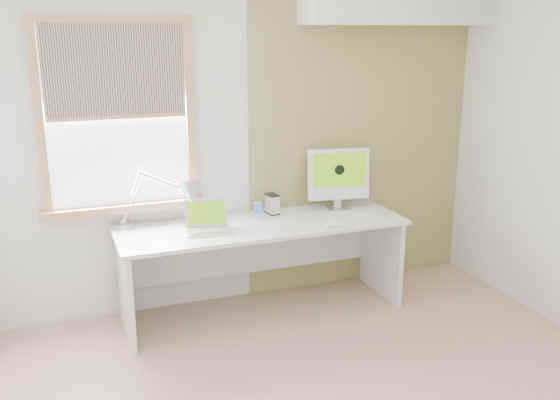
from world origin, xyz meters
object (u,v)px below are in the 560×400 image
desk (260,245)px  laptop (207,223)px  external_drive (272,204)px  desk_lamp (178,198)px  imac (338,175)px

desk → laptop: bearing=-170.1°
laptop → external_drive: (0.59, 0.23, 0.03)m
external_drive → desk_lamp: bearing=-175.2°
desk_lamp → laptop: bearing=-43.5°
desk → desk_lamp: bearing=171.4°
desk → external_drive: external_drive is taller
imac → desk_lamp: bearing=-179.3°
laptop → imac: imac is taller
desk → imac: (0.72, 0.11, 0.47)m
imac → desk: bearing=-171.4°
desk → laptop: laptop is taller
desk_lamp → external_drive: bearing=4.8°
desk_lamp → desk: bearing=-8.6°
laptop → external_drive: size_ratio=2.14×
imac → external_drive: bearing=175.1°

